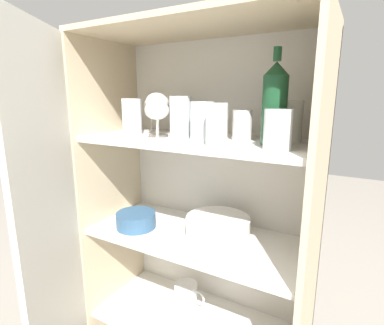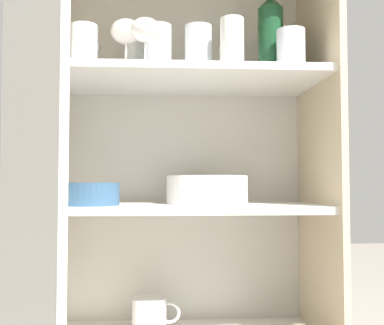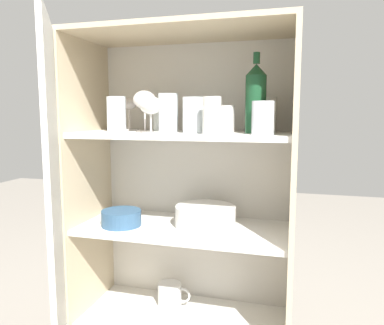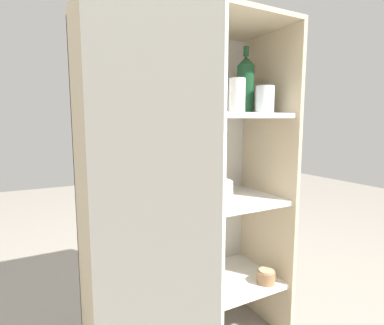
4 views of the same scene
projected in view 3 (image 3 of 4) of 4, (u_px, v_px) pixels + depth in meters
cupboard_back_panel at (196, 204)px, 1.63m from camera, size 0.84×0.02×1.36m
cupboard_side_left at (90, 208)px, 1.56m from camera, size 0.02×0.39×1.36m
cupboard_side_right at (292, 223)px, 1.35m from camera, size 0.02×0.39×1.36m
cupboard_top_panel at (183, 32)px, 1.36m from camera, size 0.84×0.39×0.02m
shelf_board_lower at (184, 318)px, 1.51m from camera, size 0.80×0.35×0.02m
shelf_board_middle at (184, 228)px, 1.46m from camera, size 0.80×0.35×0.02m
shelf_board_upper at (183, 135)px, 1.41m from camera, size 0.80×0.35×0.02m
cupboard_door at (56, 239)px, 1.18m from camera, size 0.23×0.36×1.36m
tumbler_glass_0 at (263, 118)px, 1.24m from camera, size 0.08×0.08×0.11m
tumbler_glass_1 at (162, 115)px, 1.53m from camera, size 0.07×0.07×0.13m
tumbler_glass_2 at (212, 116)px, 1.25m from camera, size 0.06×0.06×0.13m
tumbler_glass_3 at (226, 119)px, 1.40m from camera, size 0.07×0.07×0.10m
tumbler_glass_4 at (116, 114)px, 1.45m from camera, size 0.07×0.07×0.13m
tumbler_glass_5 at (193, 115)px, 1.33m from camera, size 0.07×0.07×0.13m
tumbler_glass_6 at (265, 115)px, 1.40m from camera, size 0.08×0.08×0.13m
tumbler_glass_7 at (168, 113)px, 1.41m from camera, size 0.07×0.07×0.14m
wine_glass_0 at (151, 107)px, 1.33m from camera, size 0.08×0.08×0.13m
wine_glass_1 at (145, 102)px, 1.42m from camera, size 0.09×0.09×0.16m
wine_glass_2 at (129, 107)px, 1.56m from camera, size 0.08×0.08×0.14m
wine_bottle at (256, 98)px, 1.32m from camera, size 0.07×0.07×0.28m
plate_stack_white at (205, 216)px, 1.45m from camera, size 0.23×0.23×0.08m
mixing_bowl_large at (121, 217)px, 1.46m from camera, size 0.15×0.15×0.06m
coffee_mug_primary at (170, 295)px, 1.58m from camera, size 0.14×0.10×0.10m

